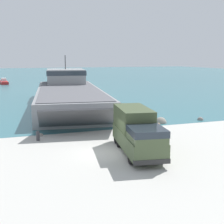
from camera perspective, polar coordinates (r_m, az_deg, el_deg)
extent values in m
plane|color=#B7B5AD|center=(23.68, -1.42, -7.51)|extent=(240.00, 240.00, 0.00)
cube|color=#336B75|center=(119.03, -15.73, 6.27)|extent=(240.00, 180.00, 0.01)
cube|color=gray|center=(45.65, -7.82, 2.58)|extent=(12.81, 29.81, 2.53)
cube|color=#56565B|center=(45.50, -7.86, 4.21)|extent=(11.95, 28.57, 0.08)
cube|color=gray|center=(55.25, -8.48, 6.46)|extent=(7.30, 8.86, 2.48)
cube|color=#28333D|center=(55.21, -8.50, 7.20)|extent=(7.49, 8.97, 0.74)
cylinder|color=#3F3F42|center=(55.16, -8.55, 8.99)|extent=(0.16, 0.16, 2.40)
cube|color=#56565B|center=(29.68, -6.03, -1.05)|extent=(8.01, 4.60, 2.29)
cube|color=#475638|center=(23.50, 4.63, -5.11)|extent=(3.51, 7.82, 1.19)
cube|color=#475638|center=(20.92, 6.40, -4.09)|extent=(2.61, 2.88, 0.91)
cube|color=#28333D|center=(20.86, 6.41, -3.48)|extent=(2.68, 2.92, 0.45)
cube|color=#3C492E|center=(24.39, 3.91, -1.11)|extent=(2.99, 5.07, 1.66)
cube|color=#2D2D2D|center=(20.24, 7.29, -9.01)|extent=(2.44, 0.61, 0.32)
cylinder|color=black|center=(21.73, 8.71, -7.50)|extent=(0.56, 1.30, 1.26)
cylinder|color=black|center=(21.20, 3.64, -7.86)|extent=(0.56, 1.30, 1.26)
cylinder|color=black|center=(25.52, 5.73, -4.78)|extent=(0.56, 1.30, 1.26)
cylinder|color=black|center=(25.07, 1.40, -5.00)|extent=(0.56, 1.30, 1.26)
cylinder|color=black|center=(26.54, 5.09, -4.18)|extent=(0.56, 1.30, 1.26)
cylinder|color=black|center=(26.11, 0.92, -4.39)|extent=(0.56, 1.30, 1.26)
cylinder|color=#475638|center=(26.02, 8.23, -4.97)|extent=(0.14, 0.14, 0.88)
cylinder|color=#475638|center=(26.07, 8.61, -4.95)|extent=(0.14, 0.14, 0.88)
cube|color=#475638|center=(25.85, 8.47, -3.27)|extent=(0.47, 0.31, 0.70)
sphere|color=tan|center=(25.75, 8.49, -2.25)|extent=(0.24, 0.24, 0.24)
cube|color=white|center=(70.80, -6.99, 4.47)|extent=(3.76, 5.51, 0.65)
cube|color=silver|center=(70.40, -6.85, 5.01)|extent=(2.08, 1.92, 0.72)
cube|color=#B22323|center=(88.87, -19.18, 5.14)|extent=(2.48, 7.20, 0.70)
cube|color=silver|center=(89.34, -19.24, 5.63)|extent=(1.48, 2.23, 0.77)
cylinder|color=#333338|center=(27.71, -13.40, -4.48)|extent=(0.29, 0.29, 0.64)
sphere|color=#333338|center=(27.61, -13.43, -3.67)|extent=(0.33, 0.33, 0.33)
sphere|color=gray|center=(29.36, -12.93, -4.28)|extent=(0.53, 0.53, 0.53)
sphere|color=gray|center=(37.12, 15.86, -1.42)|extent=(0.70, 0.70, 0.70)
sphere|color=gray|center=(34.54, 8.88, -1.99)|extent=(1.30, 1.30, 1.30)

